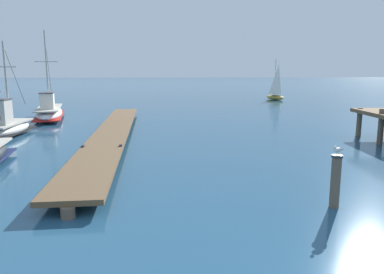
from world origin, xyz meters
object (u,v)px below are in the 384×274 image
object	(u,v)px
distant_sailboat	(277,82)
mooring_piling	(336,180)
fishing_boat_0	(49,111)
fishing_boat_2	(7,126)
perched_seagull	(338,150)

from	to	relation	value
distant_sailboat	mooring_piling	bearing A→B (deg)	-104.64
fishing_boat_0	fishing_boat_2	world-z (taller)	fishing_boat_0
fishing_boat_0	perched_seagull	bearing A→B (deg)	-55.78
fishing_boat_2	mooring_piling	size ratio (longest dim) A/B	3.63
perched_seagull	distant_sailboat	size ratio (longest dim) A/B	0.07
mooring_piling	distant_sailboat	distance (m)	38.23
mooring_piling	distant_sailboat	size ratio (longest dim) A/B	0.29
fishing_boat_0	fishing_boat_2	xyz separation A→B (m)	(-0.09, -7.49, -0.01)
fishing_boat_2	perched_seagull	distance (m)	18.19
fishing_boat_0	distant_sailboat	xyz separation A→B (m)	(23.03, 17.29, 1.61)
mooring_piling	perched_seagull	distance (m)	0.84
fishing_boat_0	fishing_boat_2	bearing A→B (deg)	-90.70
distant_sailboat	perched_seagull	bearing A→B (deg)	-104.63
fishing_boat_0	distant_sailboat	bearing A→B (deg)	36.91
fishing_boat_2	distant_sailboat	bearing A→B (deg)	46.99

